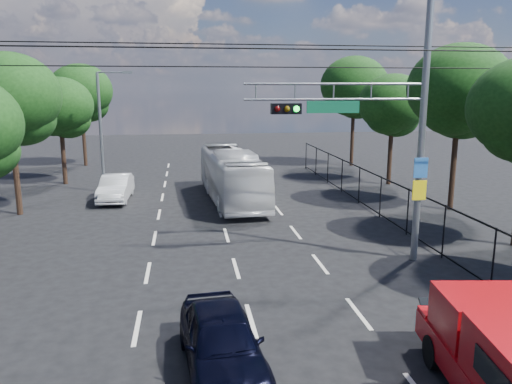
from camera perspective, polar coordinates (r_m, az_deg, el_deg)
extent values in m
cube|color=beige|center=(13.80, -13.44, -14.84)|extent=(0.12, 2.00, 0.01)
cube|color=beige|center=(17.46, -12.27, -8.98)|extent=(0.12, 2.00, 0.01)
cube|color=beige|center=(21.24, -11.53, -5.17)|extent=(0.12, 2.00, 0.01)
cube|color=beige|center=(25.09, -11.02, -2.52)|extent=(0.12, 2.00, 0.01)
cube|color=beige|center=(28.98, -10.65, -0.58)|extent=(0.12, 2.00, 0.01)
cube|color=beige|center=(32.90, -10.37, 0.90)|extent=(0.12, 2.00, 0.01)
cube|color=beige|center=(36.83, -10.15, 2.06)|extent=(0.12, 2.00, 0.01)
cube|color=beige|center=(40.78, -9.97, 3.00)|extent=(0.12, 2.00, 0.01)
cube|color=beige|center=(13.83, -0.56, -14.44)|extent=(0.12, 2.00, 0.01)
cube|color=beige|center=(17.48, -2.30, -8.68)|extent=(0.12, 2.00, 0.01)
cube|color=beige|center=(21.26, -3.41, -4.93)|extent=(0.12, 2.00, 0.01)
cube|color=beige|center=(25.11, -4.17, -2.32)|extent=(0.12, 2.00, 0.01)
cube|color=beige|center=(29.00, -4.72, -0.41)|extent=(0.12, 2.00, 0.01)
cube|color=beige|center=(32.91, -5.15, 1.05)|extent=(0.12, 2.00, 0.01)
cube|color=beige|center=(36.84, -5.48, 2.20)|extent=(0.12, 2.00, 0.01)
cube|color=beige|center=(40.79, -5.75, 3.13)|extent=(0.12, 2.00, 0.01)
cube|color=beige|center=(14.49, 11.62, -13.42)|extent=(0.12, 2.00, 0.01)
cube|color=beige|center=(18.01, 7.33, -8.15)|extent=(0.12, 2.00, 0.01)
cube|color=beige|center=(21.70, 4.54, -4.60)|extent=(0.12, 2.00, 0.01)
cube|color=beige|center=(25.48, 2.58, -2.09)|extent=(0.12, 2.00, 0.01)
cube|color=beige|center=(29.32, 1.14, -0.24)|extent=(0.12, 2.00, 0.01)
cube|color=beige|center=(33.19, 0.03, 1.19)|extent=(0.12, 2.00, 0.01)
cube|color=beige|center=(37.10, -0.84, 2.32)|extent=(0.12, 2.00, 0.01)
cube|color=beige|center=(41.02, -1.55, 3.23)|extent=(0.12, 2.00, 0.01)
cylinder|color=slate|center=(18.26, 18.46, 6.90)|extent=(0.24, 0.24, 9.50)
cylinder|color=slate|center=(17.05, 9.22, 12.09)|extent=(6.20, 0.08, 0.08)
cylinder|color=slate|center=(17.06, 9.16, 10.42)|extent=(6.20, 0.08, 0.08)
cube|color=black|center=(16.64, 3.45, 9.48)|extent=(1.00, 0.28, 0.35)
sphere|color=#3F0505|center=(16.44, 2.45, 9.46)|extent=(0.20, 0.20, 0.20)
sphere|color=#4C3805|center=(16.50, 3.56, 9.46)|extent=(0.20, 0.20, 0.20)
sphere|color=#0CE533|center=(16.57, 4.66, 9.45)|extent=(0.20, 0.20, 0.20)
cube|color=#0C5536|center=(17.03, 8.81, 9.58)|extent=(1.80, 0.05, 0.40)
cube|color=#2766B7|center=(18.28, 18.32, 2.65)|extent=(0.50, 0.04, 0.70)
cube|color=yellow|center=(18.41, 18.16, 0.19)|extent=(0.50, 0.04, 0.70)
cylinder|color=slate|center=(17.95, 16.98, 10.92)|extent=(0.05, 0.05, 0.50)
cylinder|color=slate|center=(17.44, 13.03, 11.11)|extent=(0.05, 0.05, 0.50)
cylinder|color=slate|center=(17.02, 8.86, 11.26)|extent=(0.05, 0.05, 0.50)
cylinder|color=slate|center=(16.69, 4.50, 11.36)|extent=(0.05, 0.05, 0.50)
cylinder|color=slate|center=(16.46, -0.01, 11.39)|extent=(0.05, 0.05, 0.50)
cylinder|color=slate|center=(30.80, -17.31, 6.40)|extent=(0.18, 0.18, 7.00)
cylinder|color=slate|center=(30.58, -16.20, 13.00)|extent=(1.60, 0.09, 0.09)
cube|color=slate|center=(30.48, -14.48, 13.10)|extent=(0.60, 0.22, 0.15)
cylinder|color=black|center=(14.43, -1.71, 16.09)|extent=(22.00, 0.04, 0.04)
cylinder|color=black|center=(17.93, -3.02, 16.52)|extent=(22.00, 0.04, 0.04)
cylinder|color=black|center=(19.38, -3.41, 14.09)|extent=(22.00, 0.04, 0.04)
cube|color=black|center=(22.68, 16.04, 0.75)|extent=(0.04, 34.00, 0.06)
cube|color=black|center=(23.08, 15.78, -3.64)|extent=(0.04, 34.00, 0.06)
cylinder|color=black|center=(16.97, 25.50, -6.95)|extent=(0.06, 0.06, 2.00)
cylinder|color=black|center=(19.41, 20.66, -4.27)|extent=(0.06, 0.06, 2.00)
cylinder|color=black|center=(21.99, 16.95, -2.18)|extent=(0.06, 0.06, 2.00)
cylinder|color=black|center=(24.67, 14.04, -0.53)|extent=(0.06, 0.06, 2.00)
cylinder|color=black|center=(27.41, 11.70, 0.79)|extent=(0.06, 0.06, 2.00)
cylinder|color=black|center=(30.20, 9.80, 1.87)|extent=(0.06, 0.06, 2.00)
cylinder|color=black|center=(33.03, 8.21, 2.77)|extent=(0.06, 0.06, 2.00)
cylinder|color=black|center=(35.88, 6.88, 3.52)|extent=(0.06, 0.06, 2.00)
cylinder|color=black|center=(38.76, 5.74, 4.16)|extent=(0.06, 0.06, 2.00)
cylinder|color=black|center=(27.14, 21.65, 3.05)|extent=(0.28, 0.28, 4.76)
ellipsoid|color=black|center=(26.89, 22.26, 10.95)|extent=(5.10, 5.10, 4.33)
ellipsoid|color=black|center=(27.37, 22.48, 8.43)|extent=(3.40, 3.40, 2.72)
ellipsoid|color=black|center=(26.56, 21.65, 8.79)|extent=(3.23, 3.23, 2.58)
cylinder|color=black|center=(33.23, 15.07, 4.31)|extent=(0.28, 0.28, 4.03)
ellipsoid|color=black|center=(32.99, 15.37, 9.77)|extent=(4.32, 4.32, 3.67)
ellipsoid|color=black|center=(33.47, 15.70, 8.04)|extent=(2.88, 2.88, 2.30)
ellipsoid|color=black|center=(32.70, 14.86, 8.26)|extent=(2.74, 2.74, 2.19)
cylinder|color=black|center=(40.68, 10.96, 6.44)|extent=(0.28, 0.28, 4.93)
ellipsoid|color=black|center=(40.51, 11.18, 11.90)|extent=(5.28, 5.28, 4.49)
ellipsoid|color=black|center=(40.94, 11.51, 10.15)|extent=(3.52, 3.52, 2.82)
ellipsoid|color=black|center=(40.22, 10.73, 10.41)|extent=(3.34, 3.34, 2.68)
cylinder|color=black|center=(26.87, -25.76, 2.33)|extent=(0.28, 0.28, 4.48)
ellipsoid|color=black|center=(26.59, -26.44, 9.82)|extent=(4.80, 4.80, 4.08)
ellipsoid|color=black|center=(26.79, -25.21, 7.53)|extent=(3.20, 3.20, 2.56)
ellipsoid|color=black|center=(26.54, -27.11, 7.68)|extent=(3.04, 3.04, 2.43)
cylinder|color=black|center=(34.45, -21.15, 4.08)|extent=(0.28, 0.28, 3.92)
ellipsoid|color=black|center=(34.21, -21.54, 9.19)|extent=(4.20, 4.20, 3.57)
ellipsoid|color=black|center=(34.46, -20.65, 7.63)|extent=(2.80, 2.80, 2.24)
ellipsoid|color=black|center=(34.13, -22.09, 7.73)|extent=(2.66, 2.66, 2.13)
cylinder|color=black|center=(42.23, -19.07, 5.97)|extent=(0.28, 0.28, 4.59)
ellipsoid|color=black|center=(42.06, -19.41, 10.86)|extent=(4.92, 4.92, 4.18)
ellipsoid|color=black|center=(42.30, -18.68, 9.35)|extent=(3.28, 3.28, 2.62)
ellipsoid|color=black|center=(41.95, -19.84, 9.48)|extent=(3.12, 3.12, 2.49)
cylinder|color=black|center=(12.31, 19.62, -16.81)|extent=(0.37, 0.76, 0.73)
cylinder|color=black|center=(12.99, 27.26, -15.91)|extent=(0.37, 0.76, 0.73)
cube|color=#95080D|center=(11.24, 27.08, -18.77)|extent=(2.67, 5.41, 0.58)
cube|color=#95080D|center=(13.06, 22.40, -13.54)|extent=(1.98, 0.83, 0.57)
cube|color=black|center=(13.19, 22.02, -12.02)|extent=(1.80, 0.66, 0.32)
cube|color=#95080D|center=(11.84, 24.78, -12.83)|extent=(2.07, 1.85, 0.99)
cube|color=black|center=(11.19, 26.50, -14.17)|extent=(1.60, 0.27, 0.57)
cube|color=black|center=(9.54, 25.33, -18.39)|extent=(0.21, 1.24, 0.47)
imported|color=black|center=(11.38, -3.93, -16.64)|extent=(2.02, 4.28, 1.41)
imported|color=silver|center=(27.49, -2.78, 1.91)|extent=(3.08, 10.20, 2.80)
imported|color=silver|center=(28.67, -15.73, 0.47)|extent=(1.62, 4.31, 1.41)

